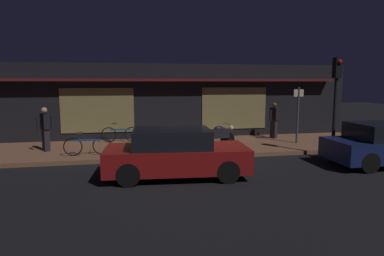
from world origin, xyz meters
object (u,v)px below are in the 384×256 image
object	(u,v)px
bicycle_extra	(120,134)
motorcycle	(216,136)
bicycle_parked	(87,145)
person_photographer	(45,128)
sign_post	(298,112)
person_bystander	(274,119)
traffic_light_pole	(336,90)
parked_car_near	(175,153)

from	to	relation	value
bicycle_extra	motorcycle	bearing A→B (deg)	-29.71
bicycle_parked	bicycle_extra	distance (m)	2.75
bicycle_extra	person_photographer	bearing A→B (deg)	-151.69
sign_post	bicycle_parked	bearing A→B (deg)	-174.72
motorcycle	person_bystander	xyz separation A→B (m)	(3.26, 1.80, 0.38)
bicycle_parked	traffic_light_pole	size ratio (longest dim) A/B	0.46
person_bystander	traffic_light_pole	bearing A→B (deg)	-82.48
traffic_light_pole	parked_car_near	world-z (taller)	traffic_light_pole
bicycle_parked	person_bystander	world-z (taller)	person_bystander
bicycle_extra	sign_post	distance (m)	7.73
bicycle_parked	sign_post	size ratio (longest dim) A/B	0.69
person_bystander	traffic_light_pole	distance (m)	4.13
motorcycle	parked_car_near	world-z (taller)	parked_car_near
parked_car_near	bicycle_parked	bearing A→B (deg)	134.48
traffic_light_pole	bicycle_extra	bearing A→B (deg)	150.93
person_photographer	parked_car_near	xyz separation A→B (m)	(4.39, -3.87, -0.32)
motorcycle	bicycle_extra	xyz separation A→B (m)	(-3.77, 2.15, -0.14)
bicycle_extra	traffic_light_pole	size ratio (longest dim) A/B	0.46
motorcycle	bicycle_extra	bearing A→B (deg)	150.29
sign_post	parked_car_near	xyz separation A→B (m)	(-5.81, -3.62, -0.81)
motorcycle	parked_car_near	distance (m)	3.83
bicycle_parked	traffic_light_pole	xyz separation A→B (m)	(8.65, -1.67, 1.97)
bicycle_parked	person_bystander	distance (m)	8.45
motorcycle	bicycle_parked	bearing A→B (deg)	-175.72
sign_post	traffic_light_pole	distance (m)	2.65
bicycle_extra	sign_post	xyz separation A→B (m)	(7.47, -1.72, 1.00)
person_bystander	traffic_light_pole	world-z (taller)	traffic_light_pole
bicycle_extra	person_photographer	world-z (taller)	person_photographer
sign_post	motorcycle	bearing A→B (deg)	-173.40
bicycle_parked	sign_post	world-z (taller)	sign_post
motorcycle	bicycle_parked	distance (m)	4.90
motorcycle	person_photographer	xyz separation A→B (m)	(-6.50, 0.68, 0.38)
person_bystander	sign_post	xyz separation A→B (m)	(0.44, -1.37, 0.48)
bicycle_parked	person_bystander	size ratio (longest dim) A/B	0.99
person_bystander	parked_car_near	distance (m)	7.34
bicycle_extra	traffic_light_pole	world-z (taller)	traffic_light_pole
bicycle_extra	traffic_light_pole	bearing A→B (deg)	-29.07
bicycle_extra	traffic_light_pole	distance (m)	8.85
person_photographer	sign_post	bearing A→B (deg)	-1.39
motorcycle	traffic_light_pole	size ratio (longest dim) A/B	0.47
traffic_light_pole	parked_car_near	distance (m)	6.25
bicycle_extra	sign_post	bearing A→B (deg)	-12.97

